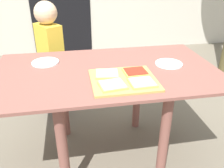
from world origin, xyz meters
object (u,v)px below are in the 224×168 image
object	(u,v)px
dining_table	(107,87)
pizza_slice_far_left	(107,74)
cutting_board	(124,80)
plate_white_left	(45,62)
plate_white_right	(169,64)
pizza_slice_far_right	(135,72)
pizza_slice_near_left	(112,85)
pizza_slice_near_right	(142,82)
child_left	(51,53)

from	to	relation	value
dining_table	pizza_slice_far_left	size ratio (longest dim) A/B	9.16
cutting_board	plate_white_left	world-z (taller)	cutting_board
cutting_board	pizza_slice_far_left	distance (m)	0.11
cutting_board	plate_white_right	world-z (taller)	cutting_board
cutting_board	pizza_slice_far_right	xyz separation A→B (m)	(0.09, 0.07, 0.01)
pizza_slice_near_left	plate_white_right	world-z (taller)	pizza_slice_near_left
cutting_board	pizza_slice_far_left	size ratio (longest dim) A/B	2.40
pizza_slice_near_left	plate_white_left	world-z (taller)	pizza_slice_near_left
plate_white_left	plate_white_right	size ratio (longest dim) A/B	1.00
pizza_slice_near_right	plate_white_right	size ratio (longest dim) A/B	0.81
pizza_slice_near_left	plate_white_right	xyz separation A→B (m)	(0.43, 0.26, -0.01)
plate_white_left	child_left	bearing A→B (deg)	89.73
pizza_slice_far_left	cutting_board	bearing A→B (deg)	-42.03
child_left	pizza_slice_near_right	bearing A→B (deg)	-58.10
pizza_slice_near_right	child_left	size ratio (longest dim) A/B	0.14
plate_white_left	cutting_board	bearing A→B (deg)	-38.04
dining_table	pizza_slice_near_right	distance (m)	0.33
cutting_board	pizza_slice_far_left	world-z (taller)	pizza_slice_far_left
pizza_slice_near_right	pizza_slice_near_left	world-z (taller)	same
pizza_slice_near_left	child_left	bearing A→B (deg)	113.47
pizza_slice_far_right	child_left	xyz separation A→B (m)	(-0.55, 0.74, -0.11)
pizza_slice_near_left	cutting_board	bearing A→B (deg)	42.90
cutting_board	pizza_slice_near_left	world-z (taller)	pizza_slice_near_left
pizza_slice_near_left	plate_white_right	bearing A→B (deg)	31.35
dining_table	plate_white_left	distance (m)	0.46
pizza_slice_far_right	plate_white_left	size ratio (longest dim) A/B	0.81
pizza_slice_near_right	dining_table	bearing A→B (deg)	122.54
pizza_slice_near_right	pizza_slice_far_right	size ratio (longest dim) A/B	1.00
pizza_slice_far_right	child_left	world-z (taller)	child_left
dining_table	plate_white_right	size ratio (longest dim) A/B	7.89
pizza_slice_near_left	plate_white_left	bearing A→B (deg)	131.56
dining_table	pizza_slice_near_right	size ratio (longest dim) A/B	9.71
dining_table	pizza_slice_far_right	distance (m)	0.24
pizza_slice_near_right	pizza_slice_far_left	xyz separation A→B (m)	(-0.17, 0.15, 0.00)
cutting_board	pizza_slice_near_left	bearing A→B (deg)	-137.10
plate_white_right	dining_table	bearing A→B (deg)	-178.23
pizza_slice_far_right	plate_white_left	distance (m)	0.63
pizza_slice_far_right	pizza_slice_near_right	bearing A→B (deg)	-90.47
cutting_board	plate_white_left	xyz separation A→B (m)	(-0.47, 0.36, -0.00)
pizza_slice_near_left	child_left	world-z (taller)	child_left
pizza_slice_far_left	plate_white_left	world-z (taller)	pizza_slice_far_left
pizza_slice_near_left	plate_white_left	distance (m)	0.58
pizza_slice_near_left	pizza_slice_far_left	size ratio (longest dim) A/B	1.01
plate_white_right	child_left	distance (m)	1.03
pizza_slice_far_right	pizza_slice_far_left	bearing A→B (deg)	178.59
pizza_slice_far_right	plate_white_right	distance (m)	0.29
pizza_slice_far_left	child_left	distance (m)	0.84
plate_white_right	pizza_slice_near_right	bearing A→B (deg)	-135.09
pizza_slice_near_right	pizza_slice_near_left	distance (m)	0.17
dining_table	cutting_board	bearing A→B (deg)	-68.15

